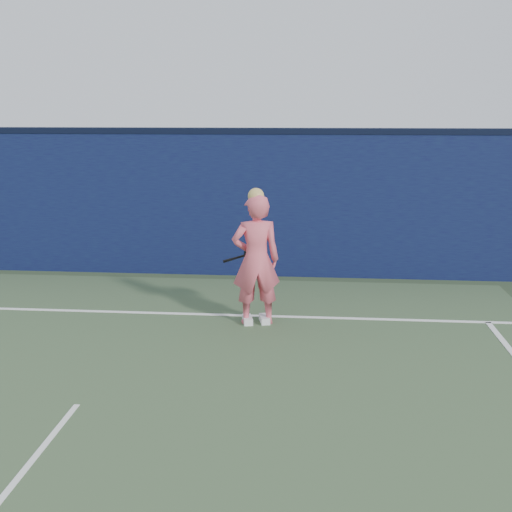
# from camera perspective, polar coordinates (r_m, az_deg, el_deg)

# --- Properties ---
(ground) EXTENTS (80.00, 80.00, 0.00)m
(ground) POSITION_cam_1_polar(r_m,az_deg,el_deg) (6.06, -19.05, -16.63)
(ground) COLOR #304228
(ground) RESTS_ON ground
(backstop_wall) EXTENTS (24.00, 0.40, 2.50)m
(backstop_wall) POSITION_cam_1_polar(r_m,az_deg,el_deg) (11.63, -6.52, 4.60)
(backstop_wall) COLOR #0D0F3B
(backstop_wall) RESTS_ON ground
(wall_cap) EXTENTS (24.00, 0.42, 0.10)m
(wall_cap) POSITION_cam_1_polar(r_m,az_deg,el_deg) (11.52, -6.69, 11.01)
(wall_cap) COLOR black
(wall_cap) RESTS_ON backstop_wall
(player) EXTENTS (0.74, 0.57, 1.89)m
(player) POSITION_cam_1_polar(r_m,az_deg,el_deg) (8.75, -0.00, -0.32)
(player) COLOR #EB5B6D
(player) RESTS_ON ground
(racket) EXTENTS (0.64, 0.18, 0.34)m
(racket) POSITION_cam_1_polar(r_m,az_deg,el_deg) (9.16, -0.27, 0.20)
(racket) COLOR black
(racket) RESTS_ON ground
(court_lines) EXTENTS (11.00, 12.04, 0.01)m
(court_lines) POSITION_cam_1_polar(r_m,az_deg,el_deg) (5.80, -20.43, -18.04)
(court_lines) COLOR white
(court_lines) RESTS_ON court_surface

